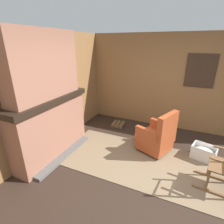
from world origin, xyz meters
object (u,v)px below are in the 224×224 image
object	(u,v)px
laundry_basket	(204,153)
oil_lamp_vase	(13,103)
storage_case	(49,93)
armchair	(157,137)
firewood_stack	(118,124)

from	to	relation	value
laundry_basket	oil_lamp_vase	size ratio (longest dim) A/B	2.03
oil_lamp_vase	laundry_basket	bearing A→B (deg)	30.61
storage_case	armchair	bearing A→B (deg)	22.65
oil_lamp_vase	storage_case	size ratio (longest dim) A/B	1.05
firewood_stack	oil_lamp_vase	world-z (taller)	oil_lamp_vase
firewood_stack	oil_lamp_vase	xyz separation A→B (m)	(-0.82, -2.51, 1.32)
firewood_stack	laundry_basket	bearing A→B (deg)	-17.67
armchair	firewood_stack	size ratio (longest dim) A/B	2.53
armchair	firewood_stack	xyz separation A→B (m)	(-1.26, 0.83, -0.30)
armchair	firewood_stack	bearing A→B (deg)	-12.12
armchair	firewood_stack	world-z (taller)	armchair
firewood_stack	oil_lamp_vase	size ratio (longest dim) A/B	1.47
laundry_basket	firewood_stack	bearing A→B (deg)	162.33
armchair	laundry_basket	size ratio (longest dim) A/B	1.83
storage_case	laundry_basket	bearing A→B (deg)	18.07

